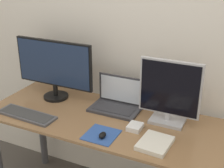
% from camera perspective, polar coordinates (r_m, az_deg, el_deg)
% --- Properties ---
extents(wall_back, '(7.00, 0.05, 2.50)m').
position_cam_1_polar(wall_back, '(2.23, 3.80, 8.86)').
color(wall_back, silver).
rests_on(wall_back, ground_plane).
extents(desk, '(1.69, 0.65, 0.78)m').
position_cam_1_polar(desk, '(2.14, -0.57, -9.83)').
color(desk, olive).
rests_on(desk, ground_plane).
extents(monitor_left, '(0.62, 0.19, 0.44)m').
position_cam_1_polar(monitor_left, '(2.31, -10.58, 3.06)').
color(monitor_left, black).
rests_on(monitor_left, desk).
extents(monitor_right, '(0.39, 0.15, 0.42)m').
position_cam_1_polar(monitor_right, '(1.97, 10.46, -1.63)').
color(monitor_right, '#B2B2B7').
rests_on(monitor_right, desk).
extents(laptop, '(0.34, 0.22, 0.22)m').
position_cam_1_polar(laptop, '(2.18, 0.99, -3.10)').
color(laptop, '#333338').
rests_on(laptop, desk).
extents(keyboard, '(0.43, 0.15, 0.02)m').
position_cam_1_polar(keyboard, '(2.18, -15.34, -5.44)').
color(keyboard, '#4C4C51').
rests_on(keyboard, desk).
extents(mousepad, '(0.19, 0.19, 0.00)m').
position_cam_1_polar(mousepad, '(1.90, -1.96, -9.25)').
color(mousepad, '#2D519E').
rests_on(mousepad, desk).
extents(mouse, '(0.04, 0.06, 0.03)m').
position_cam_1_polar(mouse, '(1.86, -1.76, -9.33)').
color(mouse, black).
rests_on(mouse, mousepad).
extents(book, '(0.18, 0.22, 0.03)m').
position_cam_1_polar(book, '(1.82, 7.87, -10.69)').
color(book, silver).
rests_on(book, desk).
extents(power_brick, '(0.08, 0.10, 0.03)m').
position_cam_1_polar(power_brick, '(1.95, 4.22, -7.84)').
color(power_brick, white).
rests_on(power_brick, desk).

